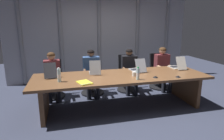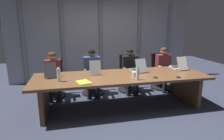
{
  "view_description": "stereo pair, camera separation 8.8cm",
  "coord_description": "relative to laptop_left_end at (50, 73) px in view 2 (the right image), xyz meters",
  "views": [
    {
      "loc": [
        -1.13,
        -3.73,
        1.79
      ],
      "look_at": [
        -0.18,
        0.11,
        0.82
      ],
      "focal_mm": 30.52,
      "sensor_mm": 36.0,
      "label": 1
    },
    {
      "loc": [
        -1.05,
        -3.75,
        1.79
      ],
      "look_at": [
        -0.18,
        0.11,
        0.82
      ],
      "focal_mm": 30.52,
      "sensor_mm": 36.0,
      "label": 2
    }
  ],
  "objects": [
    {
      "name": "ground_plane",
      "position": [
        1.46,
        -0.29,
        -0.78
      ],
      "size": [
        11.44,
        11.44,
        0.0
      ],
      "primitive_type": "plane",
      "color": "#383D51"
    },
    {
      "name": "conference_table",
      "position": [
        1.46,
        -0.29,
        -0.2
      ],
      "size": [
        3.67,
        1.16,
        0.72
      ],
      "color": "brown",
      "rests_on": "ground_plane"
    },
    {
      "name": "curtain_backdrop",
      "position": [
        1.46,
        1.96,
        0.69
      ],
      "size": [
        5.72,
        0.17,
        2.95
      ],
      "color": "#9999A0",
      "rests_on": "ground_plane"
    },
    {
      "name": "laptop_left_end",
      "position": [
        0.0,
        0.0,
        0.0
      ],
      "size": [
        0.3,
        0.53,
        0.31
      ],
      "rotation": [
        0.0,
        0.0,
        1.69
      ],
      "color": "#2D2D33",
      "rests_on": "conference_table"
    },
    {
      "name": "laptop_left_mid",
      "position": [
        0.93,
        -0.02,
        0.0
      ],
      "size": [
        0.27,
        0.41,
        0.31
      ],
      "rotation": [
        0.0,
        0.0,
        1.49
      ],
      "color": "#A8ADB7",
      "rests_on": "conference_table"
    },
    {
      "name": "laptop_center",
      "position": [
        1.93,
        -0.02,
        -0.0
      ],
      "size": [
        0.29,
        0.48,
        0.31
      ],
      "rotation": [
        0.0,
        0.0,
        1.67
      ],
      "color": "#A8ADB7",
      "rests_on": "conference_table"
    },
    {
      "name": "laptop_right_mid",
      "position": [
        2.97,
        -0.0,
        0.0
      ],
      "size": [
        0.24,
        0.49,
        0.31
      ],
      "rotation": [
        0.0,
        0.0,
        1.57
      ],
      "color": "beige",
      "rests_on": "conference_table"
    },
    {
      "name": "office_chair_left_end",
      "position": [
        -0.02,
        0.75,
        -0.44
      ],
      "size": [
        0.6,
        0.6,
        0.92
      ],
      "rotation": [
        0.0,
        0.0,
        -1.68
      ],
      "color": "black",
      "rests_on": "ground_plane"
    },
    {
      "name": "office_chair_left_mid",
      "position": [
        0.97,
        0.75,
        -0.44
      ],
      "size": [
        0.6,
        0.6,
        0.93
      ],
      "rotation": [
        0.0,
        0.0,
        -1.57
      ],
      "color": "black",
      "rests_on": "ground_plane"
    },
    {
      "name": "office_chair_center",
      "position": [
        1.96,
        0.75,
        -0.43
      ],
      "size": [
        0.6,
        0.6,
        0.96
      ],
      "rotation": [
        0.0,
        0.0,
        -1.59
      ],
      "color": "black",
      "rests_on": "ground_plane"
    },
    {
      "name": "office_chair_right_mid",
      "position": [
        2.91,
        0.75,
        -0.43
      ],
      "size": [
        0.6,
        0.61,
        0.97
      ],
      "rotation": [
        0.0,
        0.0,
        -1.45
      ],
      "color": "black",
      "rests_on": "ground_plane"
    },
    {
      "name": "person_left_end",
      "position": [
        0.01,
        0.59,
        -0.14
      ],
      "size": [
        0.41,
        0.56,
        1.13
      ],
      "rotation": [
        0.0,
        0.0,
        -1.5
      ],
      "color": "brown",
      "rests_on": "ground_plane"
    },
    {
      "name": "person_left_mid",
      "position": [
        0.95,
        0.59,
        -0.13
      ],
      "size": [
        0.44,
        0.56,
        1.16
      ],
      "rotation": [
        0.0,
        0.0,
        -1.63
      ],
      "color": "#335184",
      "rests_on": "ground_plane"
    },
    {
      "name": "person_center",
      "position": [
        1.95,
        0.59,
        -0.14
      ],
      "size": [
        0.44,
        0.57,
        1.15
      ],
      "rotation": [
        0.0,
        0.0,
        -1.67
      ],
      "color": "black",
      "rests_on": "ground_plane"
    },
    {
      "name": "person_right_mid",
      "position": [
        2.92,
        0.59,
        -0.12
      ],
      "size": [
        0.4,
        0.55,
        1.17
      ],
      "rotation": [
        0.0,
        0.0,
        -1.6
      ],
      "color": "brown",
      "rests_on": "ground_plane"
    },
    {
      "name": "water_bottle_primary",
      "position": [
        0.19,
        -0.46,
        0.07
      ],
      "size": [
        0.07,
        0.07,
        0.27
      ],
      "color": "silver",
      "rests_on": "conference_table"
    },
    {
      "name": "water_bottle_secondary",
      "position": [
        1.68,
        -0.68,
        0.06
      ],
      "size": [
        0.06,
        0.06,
        0.25
      ],
      "color": "silver",
      "rests_on": "conference_table"
    },
    {
      "name": "coffee_mug_near",
      "position": [
        1.7,
        -0.41,
        -0.01
      ],
      "size": [
        0.13,
        0.08,
        0.09
      ],
      "color": "white",
      "rests_on": "conference_table"
    },
    {
      "name": "conference_mic_left_side",
      "position": [
        2.08,
        -0.63,
        -0.04
      ],
      "size": [
        0.11,
        0.11,
        0.03
      ],
      "primitive_type": "cone",
      "color": "black",
      "rests_on": "conference_table"
    },
    {
      "name": "conference_mic_middle",
      "position": [
        2.54,
        -0.71,
        -0.04
      ],
      "size": [
        0.11,
        0.11,
        0.03
      ],
      "primitive_type": "cone",
      "color": "black",
      "rests_on": "conference_table"
    },
    {
      "name": "spiral_notepad",
      "position": [
        0.64,
        -0.64,
        -0.05
      ],
      "size": [
        0.3,
        0.36,
        0.03
      ],
      "rotation": [
        0.0,
        0.0,
        0.32
      ],
      "color": "yellow",
      "rests_on": "conference_table"
    }
  ]
}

